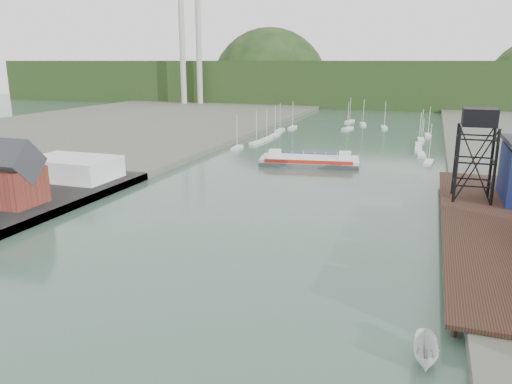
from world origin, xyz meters
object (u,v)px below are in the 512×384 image
Objects in this scene: motorboat at (426,352)px; chain_ferry at (309,160)px; harbor_building at (5,179)px; lift_tower at (479,123)px.

chain_ferry is at bearing 107.37° from motorboat.
motorboat is (29.98, -82.29, 0.06)m from chain_ferry.
chain_ferry is 87.58m from motorboat.
harbor_building is at bearing 158.84° from motorboat.
lift_tower is 0.61× the size of chain_ferry.
harbor_building reaches higher than chain_ferry.
motorboat is (-6.55, -51.59, -14.55)m from lift_tower.
lift_tower is at bearing 19.98° from harbor_building.
chain_ferry is (40.47, 58.70, -5.05)m from harbor_building.
harbor_building reaches higher than motorboat.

